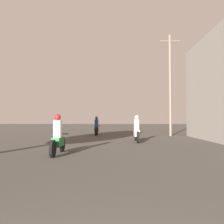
{
  "coord_description": "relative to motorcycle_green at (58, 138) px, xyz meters",
  "views": [
    {
      "loc": [
        -0.0,
        -0.29,
        1.34
      ],
      "look_at": [
        -0.28,
        17.7,
        1.93
      ],
      "focal_mm": 35.0,
      "sensor_mm": 36.0,
      "label": 1
    }
  ],
  "objects": [
    {
      "name": "motorcycle_green",
      "position": [
        0.0,
        0.0,
        0.0
      ],
      "size": [
        0.6,
        1.98,
        1.54
      ],
      "rotation": [
        0.0,
        0.0,
        0.14
      ],
      "color": "black",
      "rests_on": "ground_plane"
    },
    {
      "name": "motorcycle_silver",
      "position": [
        3.45,
        4.68,
        0.01
      ],
      "size": [
        0.6,
        2.02,
        1.57
      ],
      "rotation": [
        0.0,
        0.0,
        -0.05
      ],
      "color": "black",
      "rests_on": "ground_plane"
    },
    {
      "name": "utility_pole_far",
      "position": [
        6.59,
        9.19,
        3.61
      ],
      "size": [
        1.6,
        0.2,
        8.13
      ],
      "color": "#6B5B4C",
      "rests_on": "ground_plane"
    },
    {
      "name": "motorcycle_black",
      "position": [
        0.62,
        9.91,
        0.02
      ],
      "size": [
        0.6,
        2.04,
        1.57
      ],
      "rotation": [
        0.0,
        0.0,
        0.11
      ],
      "color": "black",
      "rests_on": "ground_plane"
    }
  ]
}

